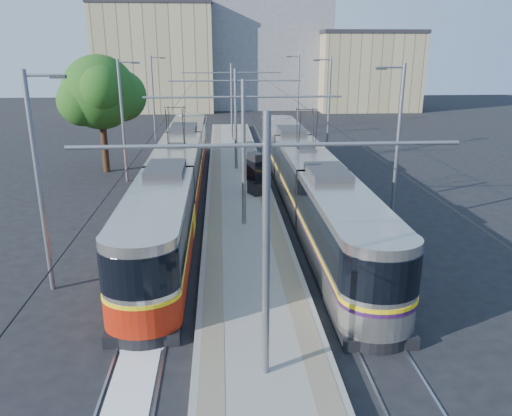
{
  "coord_description": "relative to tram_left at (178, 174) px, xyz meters",
  "views": [
    {
      "loc": [
        -1.06,
        -15.45,
        8.66
      ],
      "look_at": [
        0.48,
        6.43,
        1.6
      ],
      "focal_mm": 35.0,
      "sensor_mm": 36.0,
      "label": 1
    }
  ],
  "objects": [
    {
      "name": "building_right",
      "position": [
        23.6,
        45.05,
        3.81
      ],
      "size": [
        14.28,
        10.2,
        11.01
      ],
      "color": "tan",
      "rests_on": "ground"
    },
    {
      "name": "building_left",
      "position": [
        -6.4,
        47.05,
        5.64
      ],
      "size": [
        16.32,
        12.24,
        14.68
      ],
      "color": "tan",
      "rests_on": "ground"
    },
    {
      "name": "tram_right",
      "position": [
        7.2,
        -1.45,
        0.15
      ],
      "size": [
        2.43,
        29.19,
        5.5
      ],
      "color": "black",
      "rests_on": "ground"
    },
    {
      "name": "shelter",
      "position": [
        4.55,
        0.23,
        -0.1
      ],
      "size": [
        1.09,
        1.31,
        2.5
      ],
      "rotation": [
        0.0,
        0.0,
        0.41
      ],
      "color": "black",
      "rests_on": "platform"
    },
    {
      "name": "platform",
      "position": [
        3.6,
        4.05,
        -1.56
      ],
      "size": [
        4.0,
        50.0,
        0.3
      ],
      "primitive_type": "cube",
      "color": "gray",
      "rests_on": "ground"
    },
    {
      "name": "tram_left",
      "position": [
        0.0,
        0.0,
        0.0
      ],
      "size": [
        2.43,
        30.68,
        5.5
      ],
      "color": "black",
      "rests_on": "ground"
    },
    {
      "name": "tree",
      "position": [
        -5.55,
        8.2,
        3.88
      ],
      "size": [
        5.69,
        5.26,
        8.27
      ],
      "color": "#382314",
      "rests_on": "ground"
    },
    {
      "name": "building_centre",
      "position": [
        9.6,
        51.05,
        6.71
      ],
      "size": [
        18.36,
        14.28,
        16.82
      ],
      "color": "gray",
      "rests_on": "ground"
    },
    {
      "name": "street_lamps",
      "position": [
        3.6,
        8.05,
        2.48
      ],
      "size": [
        15.18,
        38.22,
        8.0
      ],
      "color": "gray",
      "rests_on": "ground"
    },
    {
      "name": "rails",
      "position": [
        3.6,
        4.05,
        -1.69
      ],
      "size": [
        8.71,
        70.0,
        0.03
      ],
      "color": "gray",
      "rests_on": "ground"
    },
    {
      "name": "catenary",
      "position": [
        3.6,
        1.2,
        2.82
      ],
      "size": [
        9.2,
        70.0,
        7.0
      ],
      "color": "gray",
      "rests_on": "platform"
    },
    {
      "name": "tactile_strip_right",
      "position": [
        5.05,
        4.05,
        -1.4
      ],
      "size": [
        0.7,
        50.0,
        0.01
      ],
      "primitive_type": "cube",
      "color": "gray",
      "rests_on": "platform"
    },
    {
      "name": "tactile_strip_left",
      "position": [
        2.15,
        4.05,
        -1.4
      ],
      "size": [
        0.7,
        50.0,
        0.01
      ],
      "primitive_type": "cube",
      "color": "gray",
      "rests_on": "platform"
    },
    {
      "name": "track_arrow",
      "position": [
        0.0,
        -15.95,
        -1.7
      ],
      "size": [
        1.2,
        5.0,
        0.01
      ],
      "primitive_type": "cube",
      "color": "silver",
      "rests_on": "ground"
    },
    {
      "name": "ground",
      "position": [
        3.6,
        -12.95,
        -1.71
      ],
      "size": [
        160.0,
        160.0,
        0.0
      ],
      "primitive_type": "plane",
      "color": "black",
      "rests_on": "ground"
    }
  ]
}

